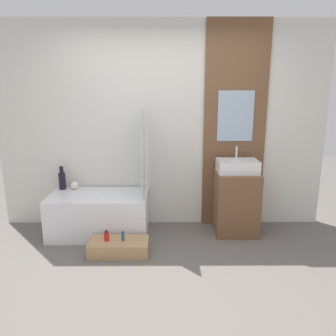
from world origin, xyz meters
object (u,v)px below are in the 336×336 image
(wooden_step_bench, at_px, (119,247))
(vase_round_light, at_px, (75,185))
(vase_tall_dark, at_px, (62,180))
(bottle_soap_primary, at_px, (107,236))
(bathtub, at_px, (99,214))
(sink, at_px, (237,166))
(bottle_soap_secondary, at_px, (123,237))

(wooden_step_bench, distance_m, vase_round_light, 1.11)
(vase_tall_dark, distance_m, bottle_soap_primary, 1.11)
(bathtub, height_order, wooden_step_bench, bathtub)
(sink, xyz_separation_m, vase_round_light, (-2.05, 0.17, -0.29))
(sink, height_order, vase_tall_dark, sink)
(sink, bearing_deg, bathtub, -178.23)
(wooden_step_bench, height_order, sink, sink)
(bottle_soap_primary, bearing_deg, bathtub, 108.84)
(wooden_step_bench, xyz_separation_m, vase_tall_dark, (-0.81, 0.76, 0.56))
(bottle_soap_secondary, bearing_deg, vase_tall_dark, 138.67)
(wooden_step_bench, bearing_deg, vase_tall_dark, 137.02)
(wooden_step_bench, xyz_separation_m, bottle_soap_secondary, (0.05, 0.00, 0.13))
(vase_tall_dark, xyz_separation_m, vase_round_light, (0.16, -0.01, -0.07))
(bottle_soap_primary, bearing_deg, vase_round_light, 125.14)
(vase_tall_dark, xyz_separation_m, bottle_soap_secondary, (0.86, -0.76, -0.43))
(wooden_step_bench, xyz_separation_m, sink, (1.39, 0.58, 0.78))
(bottle_soap_primary, xyz_separation_m, bottle_soap_secondary, (0.18, 0.00, -0.01))
(vase_tall_dark, bearing_deg, vase_round_light, -2.80)
(bottle_soap_primary, bearing_deg, wooden_step_bench, 0.00)
(bathtub, relative_size, bottle_soap_primary, 10.22)
(wooden_step_bench, distance_m, sink, 1.70)
(bathtub, distance_m, bottle_soap_secondary, 0.64)
(wooden_step_bench, distance_m, bottle_soap_primary, 0.19)
(vase_tall_dark, height_order, bottle_soap_primary, vase_tall_dark)
(wooden_step_bench, height_order, bottle_soap_primary, bottle_soap_primary)
(bottle_soap_primary, bearing_deg, bottle_soap_secondary, 0.00)
(vase_round_light, relative_size, bottle_soap_secondary, 0.97)
(sink, bearing_deg, vase_round_light, 175.28)
(wooden_step_bench, height_order, vase_round_light, vase_round_light)
(wooden_step_bench, relative_size, vase_tall_dark, 2.16)
(wooden_step_bench, height_order, bottle_soap_secondary, bottle_soap_secondary)
(bathtub, relative_size, bottle_soap_secondary, 11.31)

